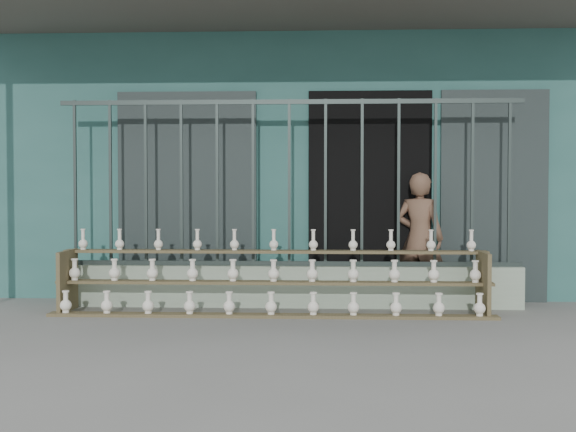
{
  "coord_description": "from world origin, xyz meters",
  "views": [
    {
      "loc": [
        0.34,
        -6.49,
        1.26
      ],
      "look_at": [
        0.0,
        1.0,
        1.0
      ],
      "focal_mm": 45.0,
      "sensor_mm": 36.0,
      "label": 1
    }
  ],
  "objects": [
    {
      "name": "security_fence",
      "position": [
        -0.0,
        1.3,
        1.35
      ],
      "size": [
        5.0,
        0.04,
        1.8
      ],
      "color": "#283330",
      "rests_on": "parapet_wall"
    },
    {
      "name": "shelf_rack",
      "position": [
        -0.15,
        0.89,
        0.36
      ],
      "size": [
        4.5,
        0.68,
        0.85
      ],
      "color": "brown",
      "rests_on": "ground"
    },
    {
      "name": "ground",
      "position": [
        0.0,
        0.0,
        0.0
      ],
      "size": [
        60.0,
        60.0,
        0.0
      ],
      "primitive_type": "plane",
      "color": "slate"
    },
    {
      "name": "elderly_woman",
      "position": [
        1.45,
        1.61,
        0.73
      ],
      "size": [
        0.63,
        0.54,
        1.47
      ],
      "primitive_type": "imported",
      "rotation": [
        0.0,
        0.0,
        2.71
      ],
      "color": "brown",
      "rests_on": "ground"
    },
    {
      "name": "parapet_wall",
      "position": [
        0.0,
        1.3,
        0.23
      ],
      "size": [
        5.0,
        0.2,
        0.45
      ],
      "primitive_type": "cube",
      "color": "#A1B69C",
      "rests_on": "ground"
    },
    {
      "name": "workshop_building",
      "position": [
        0.0,
        4.23,
        1.62
      ],
      "size": [
        7.4,
        6.6,
        3.21
      ],
      "color": "#2D615A",
      "rests_on": "ground"
    }
  ]
}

